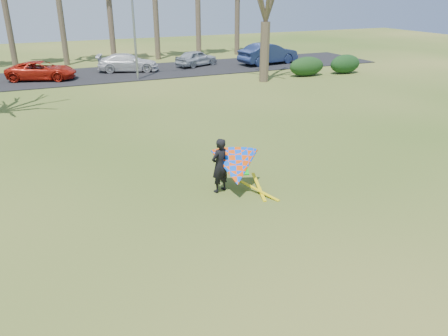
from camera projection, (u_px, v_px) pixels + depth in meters
name	position (u px, v px, depth m)	size (l,w,h in m)	color
ground	(254.00, 232.00, 11.71)	(100.00, 100.00, 0.00)	#214F11
parking_strip	(103.00, 75.00, 32.90)	(46.00, 7.00, 0.06)	black
streetlight	(135.00, 14.00, 29.46)	(2.28, 0.18, 8.00)	gray
hedge_near	(307.00, 66.00, 32.28)	(2.82, 1.28, 1.41)	black
hedge_far	(345.00, 64.00, 33.26)	(2.56, 1.20, 1.42)	black
car_2	(42.00, 71.00, 30.65)	(2.14, 4.63, 1.29)	#B51C0E
car_3	(128.00, 63.00, 33.78)	(1.87, 4.61, 1.34)	silver
car_4	(196.00, 58.00, 36.17)	(1.52, 3.79, 1.29)	#A3AAB1
car_5	(268.00, 54.00, 37.06)	(1.82, 5.22, 1.72)	navy
kite_flyer	(234.00, 167.00, 13.71)	(2.13, 2.39, 2.02)	black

